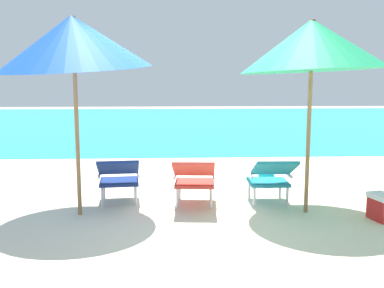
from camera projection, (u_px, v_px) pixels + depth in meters
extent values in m
plane|color=beige|center=(184.00, 155.00, 9.74)|extent=(40.00, 40.00, 0.00)
cube|color=#28B2B7|center=(178.00, 121.00, 18.27)|extent=(40.00, 18.00, 0.01)
cube|color=navy|center=(119.00, 182.00, 5.89)|extent=(0.57, 0.55, 0.04)
cube|color=navy|center=(118.00, 168.00, 5.50)|extent=(0.57, 0.56, 0.27)
cylinder|color=silver|center=(104.00, 189.00, 6.09)|extent=(0.04, 0.04, 0.26)
cylinder|color=silver|center=(135.00, 188.00, 6.15)|extent=(0.04, 0.04, 0.26)
cylinder|color=silver|center=(102.00, 197.00, 5.68)|extent=(0.04, 0.04, 0.26)
cylinder|color=silver|center=(136.00, 196.00, 5.74)|extent=(0.04, 0.04, 0.26)
cube|color=silver|center=(100.00, 174.00, 5.84)|extent=(0.08, 0.50, 0.03)
cube|color=silver|center=(138.00, 173.00, 5.92)|extent=(0.08, 0.50, 0.03)
cube|color=red|center=(195.00, 183.00, 5.80)|extent=(0.56, 0.54, 0.04)
cube|color=red|center=(194.00, 169.00, 5.40)|extent=(0.56, 0.56, 0.27)
cylinder|color=silver|center=(179.00, 190.00, 6.04)|extent=(0.04, 0.04, 0.26)
cylinder|color=silver|center=(211.00, 190.00, 6.02)|extent=(0.04, 0.04, 0.26)
cylinder|color=silver|center=(177.00, 198.00, 5.62)|extent=(0.04, 0.04, 0.26)
cylinder|color=silver|center=(211.00, 198.00, 5.61)|extent=(0.04, 0.04, 0.26)
cube|color=silver|center=(175.00, 174.00, 5.79)|extent=(0.07, 0.50, 0.03)
cube|color=silver|center=(214.00, 175.00, 5.78)|extent=(0.07, 0.50, 0.03)
cube|color=teal|center=(268.00, 182.00, 5.87)|extent=(0.53, 0.51, 0.04)
cube|color=teal|center=(274.00, 168.00, 5.47)|extent=(0.53, 0.53, 0.27)
cylinder|color=silver|center=(249.00, 189.00, 6.09)|extent=(0.04, 0.04, 0.26)
cylinder|color=silver|center=(280.00, 189.00, 6.10)|extent=(0.04, 0.04, 0.26)
cylinder|color=silver|center=(254.00, 197.00, 5.68)|extent=(0.04, 0.04, 0.26)
cylinder|color=silver|center=(287.00, 197.00, 5.69)|extent=(0.04, 0.04, 0.26)
cube|color=silver|center=(249.00, 174.00, 5.85)|extent=(0.04, 0.50, 0.03)
cube|color=silver|center=(287.00, 173.00, 5.86)|extent=(0.04, 0.50, 0.03)
cylinder|color=olive|center=(77.00, 142.00, 5.22)|extent=(0.05, 0.05, 1.82)
cone|color=blue|center=(74.00, 42.00, 5.05)|extent=(2.50, 2.52, 0.79)
sphere|color=#4C3823|center=(73.00, 18.00, 5.01)|extent=(0.07, 0.07, 0.07)
cylinder|color=olive|center=(308.00, 142.00, 5.32)|extent=(0.05, 0.05, 1.80)
cone|color=#1E9E60|center=(312.00, 45.00, 5.15)|extent=(2.16, 2.15, 0.69)
sphere|color=#4C3823|center=(313.00, 22.00, 5.11)|extent=(0.07, 0.07, 0.07)
sphere|color=#0A93AD|center=(266.00, 178.00, 6.81)|extent=(0.26, 0.26, 0.26)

